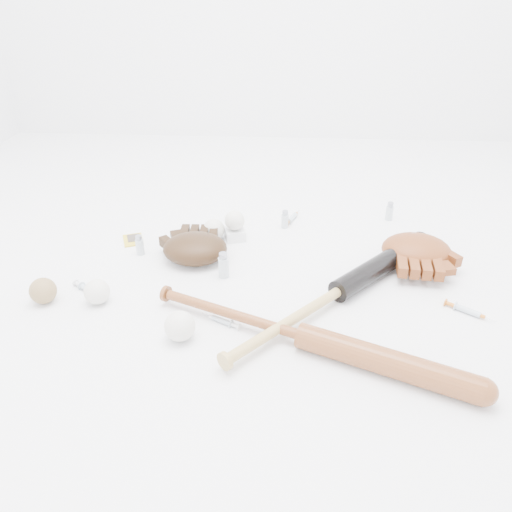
# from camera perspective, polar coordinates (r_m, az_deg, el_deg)

# --- Properties ---
(bat_dark) EXTENTS (0.67, 0.72, 0.07)m
(bat_dark) POSITION_cam_1_polar(r_m,az_deg,el_deg) (1.45, 9.50, -3.94)
(bat_dark) COLOR black
(bat_dark) RESTS_ON ground
(bat_wood) EXTENTS (0.85, 0.41, 0.07)m
(bat_wood) POSITION_cam_1_polar(r_m,az_deg,el_deg) (1.27, 5.36, -9.09)
(bat_wood) COLOR brown
(bat_wood) RESTS_ON ground
(glove_dark) EXTENTS (0.26, 0.26, 0.09)m
(glove_dark) POSITION_cam_1_polar(r_m,az_deg,el_deg) (1.63, -6.98, 0.91)
(glove_dark) COLOR black
(glove_dark) RESTS_ON ground
(glove_tan) EXTENTS (0.29, 0.29, 0.09)m
(glove_tan) POSITION_cam_1_polar(r_m,az_deg,el_deg) (1.68, 17.85, 0.67)
(glove_tan) COLOR brown
(glove_tan) RESTS_ON ground
(trading_card) EXTENTS (0.09, 0.11, 0.01)m
(trading_card) POSITION_cam_1_polar(r_m,az_deg,el_deg) (1.81, -13.87, 1.80)
(trading_card) COLOR gold
(trading_card) RESTS_ON ground
(pedestal) EXTENTS (0.08, 0.08, 0.04)m
(pedestal) POSITION_cam_1_polar(r_m,az_deg,el_deg) (1.76, -2.43, 2.51)
(pedestal) COLOR white
(pedestal) RESTS_ON ground
(baseball_on_pedestal) EXTENTS (0.07, 0.07, 0.07)m
(baseball_on_pedestal) POSITION_cam_1_polar(r_m,az_deg,el_deg) (1.74, -2.47, 4.09)
(baseball_on_pedestal) COLOR silver
(baseball_on_pedestal) RESTS_ON pedestal
(baseball_left) EXTENTS (0.07, 0.07, 0.07)m
(baseball_left) POSITION_cam_1_polar(r_m,az_deg,el_deg) (1.49, -17.72, -3.92)
(baseball_left) COLOR silver
(baseball_left) RESTS_ON ground
(baseball_upper) EXTENTS (0.08, 0.08, 0.08)m
(baseball_upper) POSITION_cam_1_polar(r_m,az_deg,el_deg) (1.75, -4.86, 3.01)
(baseball_upper) COLOR silver
(baseball_upper) RESTS_ON ground
(baseball_mid) EXTENTS (0.08, 0.08, 0.08)m
(baseball_mid) POSITION_cam_1_polar(r_m,az_deg,el_deg) (1.30, -8.71, -7.91)
(baseball_mid) COLOR silver
(baseball_mid) RESTS_ON ground
(baseball_aged) EXTENTS (0.08, 0.08, 0.08)m
(baseball_aged) POSITION_cam_1_polar(r_m,az_deg,el_deg) (1.54, -23.16, -3.67)
(baseball_aged) COLOR olive
(baseball_aged) RESTS_ON ground
(syringe_0) EXTENTS (0.14, 0.10, 0.02)m
(syringe_0) POSITION_cam_1_polar(r_m,az_deg,el_deg) (1.55, -18.57, -3.69)
(syringe_0) COLOR #ADBCC6
(syringe_0) RESTS_ON ground
(syringe_1) EXTENTS (0.13, 0.08, 0.02)m
(syringe_1) POSITION_cam_1_polar(r_m,az_deg,el_deg) (1.36, -3.93, -7.38)
(syringe_1) COLOR #ADBCC6
(syringe_1) RESTS_ON ground
(syringe_2) EXTENTS (0.08, 0.16, 0.02)m
(syringe_2) POSITION_cam_1_polar(r_m,az_deg,el_deg) (1.90, 4.13, 4.35)
(syringe_2) COLOR #ADBCC6
(syringe_2) RESTS_ON ground
(syringe_3) EXTENTS (0.14, 0.11, 0.02)m
(syringe_3) POSITION_cam_1_polar(r_m,az_deg,el_deg) (1.51, 23.05, -5.78)
(syringe_3) COLOR #ADBCC6
(syringe_3) RESTS_ON ground
(vial_0) EXTENTS (0.03, 0.03, 0.07)m
(vial_0) POSITION_cam_1_polar(r_m,az_deg,el_deg) (1.96, 15.02, 4.98)
(vial_0) COLOR #B0BBC2
(vial_0) RESTS_ON ground
(vial_1) EXTENTS (0.03, 0.03, 0.07)m
(vial_1) POSITION_cam_1_polar(r_m,az_deg,el_deg) (1.84, 3.33, 4.23)
(vial_1) COLOR #B0BBC2
(vial_1) RESTS_ON ground
(vial_2) EXTENTS (0.03, 0.03, 0.08)m
(vial_2) POSITION_cam_1_polar(r_m,az_deg,el_deg) (1.53, -3.73, -1.04)
(vial_2) COLOR #B0BBC2
(vial_2) RESTS_ON ground
(vial_3) EXTENTS (0.04, 0.04, 0.09)m
(vial_3) POSITION_cam_1_polar(r_m,az_deg,el_deg) (1.70, 17.49, 1.02)
(vial_3) COLOR #B0BBC2
(vial_3) RESTS_ON ground
(vial_4) EXTENTS (0.03, 0.03, 0.07)m
(vial_4) POSITION_cam_1_polar(r_m,az_deg,el_deg) (1.70, -13.15, 1.24)
(vial_4) COLOR #B0BBC2
(vial_4) RESTS_ON ground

